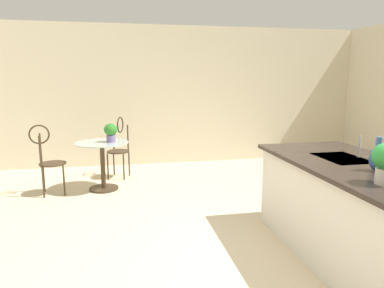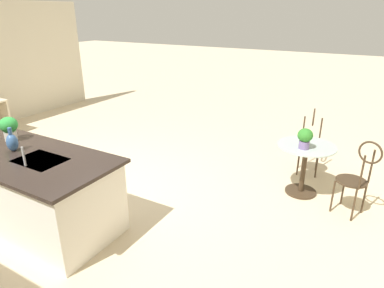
{
  "view_description": "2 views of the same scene",
  "coord_description": "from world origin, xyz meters",
  "px_view_note": "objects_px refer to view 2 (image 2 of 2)",
  "views": [
    {
      "loc": [
        2.76,
        -1.24,
        1.68
      ],
      "look_at": [
        -1.3,
        -0.43,
        0.92
      ],
      "focal_mm": 33.04,
      "sensor_mm": 36.0,
      "label": 1
    },
    {
      "loc": [
        -3.42,
        2.95,
        2.46
      ],
      "look_at": [
        -1.46,
        -0.44,
        0.91
      ],
      "focal_mm": 31.36,
      "sensor_mm": 36.0,
      "label": 2
    }
  ],
  "objects_px": {
    "chair_by_island": "(311,139)",
    "vase_on_counter": "(12,142)",
    "potted_plant_on_table": "(305,137)",
    "potted_plant_counter_near": "(9,127)",
    "bistro_table": "(304,165)",
    "chair_near_window": "(358,175)"
  },
  "relations": [
    {
      "from": "chair_by_island",
      "to": "potted_plant_on_table",
      "type": "height_order",
      "value": "chair_by_island"
    },
    {
      "from": "chair_near_window",
      "to": "potted_plant_on_table",
      "type": "xyz_separation_m",
      "value": [
        0.7,
        -0.11,
        0.33
      ]
    },
    {
      "from": "bistro_table",
      "to": "vase_on_counter",
      "type": "relative_size",
      "value": 2.78
    },
    {
      "from": "chair_near_window",
      "to": "chair_by_island",
      "type": "height_order",
      "value": "same"
    },
    {
      "from": "potted_plant_on_table",
      "to": "vase_on_counter",
      "type": "xyz_separation_m",
      "value": [
        2.88,
        2.25,
        0.13
      ]
    },
    {
      "from": "vase_on_counter",
      "to": "chair_by_island",
      "type": "bearing_deg",
      "value": -131.71
    },
    {
      "from": "bistro_table",
      "to": "potted_plant_on_table",
      "type": "distance_m",
      "value": 0.48
    },
    {
      "from": "chair_near_window",
      "to": "potted_plant_on_table",
      "type": "relative_size",
      "value": 3.69
    },
    {
      "from": "potted_plant_on_table",
      "to": "chair_by_island",
      "type": "bearing_deg",
      "value": -85.44
    },
    {
      "from": "chair_by_island",
      "to": "vase_on_counter",
      "type": "relative_size",
      "value": 3.62
    },
    {
      "from": "vase_on_counter",
      "to": "bistro_table",
      "type": "bearing_deg",
      "value": -140.48
    },
    {
      "from": "chair_near_window",
      "to": "potted_plant_on_table",
      "type": "height_order",
      "value": "chair_near_window"
    },
    {
      "from": "bistro_table",
      "to": "chair_near_window",
      "type": "distance_m",
      "value": 0.75
    },
    {
      "from": "chair_by_island",
      "to": "vase_on_counter",
      "type": "height_order",
      "value": "vase_on_counter"
    },
    {
      "from": "chair_near_window",
      "to": "potted_plant_on_table",
      "type": "distance_m",
      "value": 0.78
    },
    {
      "from": "bistro_table",
      "to": "chair_by_island",
      "type": "bearing_deg",
      "value": -83.75
    },
    {
      "from": "chair_near_window",
      "to": "vase_on_counter",
      "type": "xyz_separation_m",
      "value": [
        3.59,
        2.14,
        0.46
      ]
    },
    {
      "from": "chair_by_island",
      "to": "potted_plant_on_table",
      "type": "xyz_separation_m",
      "value": [
        -0.07,
        0.91,
        0.33
      ]
    },
    {
      "from": "potted_plant_on_table",
      "to": "potted_plant_counter_near",
      "type": "distance_m",
      "value": 3.83
    },
    {
      "from": "potted_plant_counter_near",
      "to": "vase_on_counter",
      "type": "height_order",
      "value": "potted_plant_counter_near"
    },
    {
      "from": "potted_plant_on_table",
      "to": "bistro_table",
      "type": "bearing_deg",
      "value": -94.77
    },
    {
      "from": "chair_near_window",
      "to": "potted_plant_counter_near",
      "type": "relative_size",
      "value": 3.37
    }
  ]
}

